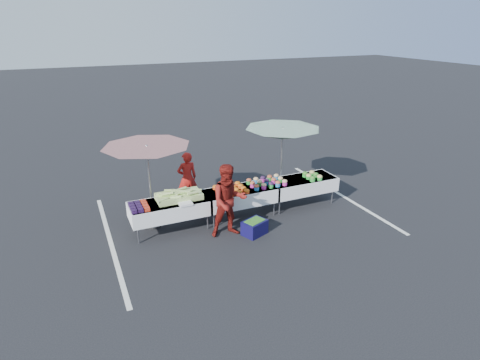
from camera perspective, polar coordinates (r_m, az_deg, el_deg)
name	(u,v)px	position (r m, az deg, el deg)	size (l,w,h in m)	color
ground	(240,216)	(10.29, 0.00, -5.18)	(80.00, 80.00, 0.00)	black
stripe_left	(111,242)	(9.60, -17.92, -8.44)	(0.10, 5.00, 0.00)	silver
stripe_right	(342,196)	(11.84, 14.30, -2.16)	(0.10, 5.00, 0.00)	silver
table_left	(170,208)	(9.52, -9.97, -3.97)	(1.86, 0.81, 0.75)	white
table_center	(240,195)	(10.04, 0.00, -2.21)	(1.86, 0.81, 0.75)	white
table_right	(301,184)	(10.84, 8.72, -0.61)	(1.86, 0.81, 0.75)	white
berry_punnets	(139,206)	(9.26, -14.21, -3.67)	(0.40, 0.54, 0.08)	black
corn_pile	(179,196)	(9.50, -8.74, -2.24)	(1.16, 0.57, 0.26)	#A7D56D
plastic_bags	(185,203)	(9.24, -7.77, -3.33)	(0.30, 0.25, 0.05)	white
carrot_bowls	(231,189)	(9.86, -1.30, -1.32)	(0.75, 0.69, 0.11)	red
potato_cups	(267,182)	(10.25, 3.83, -0.25)	(0.94, 0.58, 0.16)	#297BC0
bean_baskets	(312,176)	(10.82, 10.24, 0.59)	(0.36, 0.50, 0.15)	green
vendor	(187,178)	(10.85, -7.51, 0.28)	(0.53, 0.35, 1.45)	#AF1914
customer	(229,201)	(9.08, -1.59, -2.99)	(0.84, 0.65, 1.72)	maroon
umbrella_left	(147,153)	(9.36, -13.08, 3.77)	(2.03, 2.03, 2.05)	black
umbrella_right	(283,134)	(10.73, 6.07, 6.48)	(2.39, 2.39, 2.05)	black
storage_bin	(255,227)	(9.40, 2.08, -6.71)	(0.65, 0.56, 0.35)	#0F0C3D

